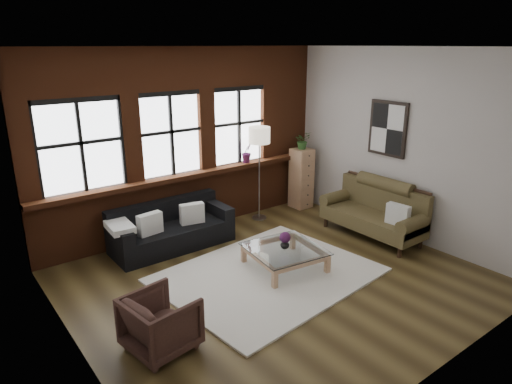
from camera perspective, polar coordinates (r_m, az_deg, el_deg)
floor at (r=6.70m, az=2.49°, el=-10.83°), size 5.50×5.50×0.00m
ceiling at (r=5.87m, az=2.93°, el=17.67°), size 5.50×5.50×0.00m
wall_back at (r=8.11m, az=-8.81°, el=6.20°), size 5.50×0.00×5.50m
wall_front at (r=4.58m, az=23.29°, el=-4.43°), size 5.50×0.00×5.50m
wall_left at (r=4.88m, az=-22.89°, el=-3.02°), size 0.00×5.00×5.00m
wall_right at (r=8.10m, az=17.83°, el=5.53°), size 0.00×5.00×5.00m
brick_backwall at (r=8.06m, az=-8.60°, el=6.14°), size 5.50×0.12×3.20m
sill_ledge at (r=8.12m, az=-8.11°, el=2.17°), size 5.50×0.30×0.08m
window_left at (r=7.36m, az=-21.05°, el=5.20°), size 1.38×0.10×1.50m
window_mid at (r=7.90m, az=-10.60°, el=6.91°), size 1.38×0.10×1.50m
window_right at (r=8.61m, az=-2.23°, el=8.10°), size 1.38×0.10×1.50m
wall_poster at (r=8.20m, az=16.16°, el=7.61°), size 0.05×0.74×0.94m
shag_rug at (r=6.79m, az=1.52°, el=-10.29°), size 3.16×2.60×0.03m
dark_sofa at (r=7.67m, az=-10.46°, el=-4.29°), size 1.98×0.80×0.72m
pillow_a at (r=7.35m, az=-13.12°, el=-3.90°), size 0.41×0.19×0.34m
pillow_b at (r=7.66m, az=-8.00°, el=-2.67°), size 0.42×0.22×0.34m
vintage_settee at (r=8.13m, az=14.34°, el=-2.20°), size 0.83×1.87×1.00m
pillow_settee at (r=7.72m, az=17.32°, el=-2.72°), size 0.18×0.39×0.34m
armchair at (r=5.30m, az=-11.84°, el=-15.71°), size 0.81×0.79×0.65m
coffee_table at (r=6.93m, az=3.59°, el=-8.32°), size 1.16×1.16×0.35m
vase at (r=6.82m, az=3.63°, el=-6.49°), size 0.17×0.17×0.14m
flowers at (r=6.78m, az=3.65°, el=-5.69°), size 0.16×0.16×0.16m
drawer_chest at (r=9.38m, az=5.68°, el=1.72°), size 0.38×0.38×1.23m
potted_plant_top at (r=9.19m, az=5.83°, el=6.43°), size 0.33×0.29×0.35m
floor_lamp at (r=8.59m, az=0.41°, el=2.74°), size 0.40×0.40×1.94m
sill_plant at (r=8.66m, az=-1.11°, el=5.01°), size 0.25×0.21×0.40m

